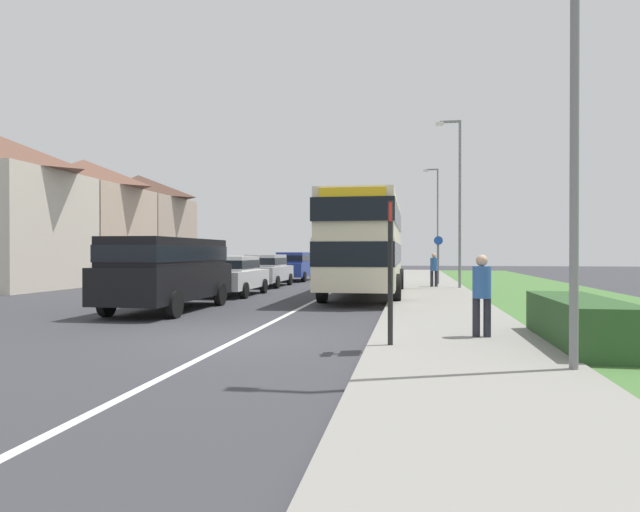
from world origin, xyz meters
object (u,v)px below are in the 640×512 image
Objects in this scene: double_decker_bus at (366,241)px; street_lamp_far at (436,214)px; parked_van_black at (169,267)px; parked_car_silver at (267,269)px; bus_stop_sign at (390,262)px; street_lamp_mid at (458,193)px; street_lamp_near at (567,47)px; pedestrian_walking_away at (434,268)px; parked_car_white at (233,274)px; pedestrian_at_stop at (482,291)px; parked_car_blue at (294,265)px; cycle_route_sign at (438,258)px.

street_lamp_far reaches higher than double_decker_bus.
parked_van_black reaches higher than parked_car_silver.
street_lamp_mid is (2.40, 15.83, 2.83)m from bus_stop_sign.
street_lamp_near reaches higher than parked_van_black.
double_decker_bus is at bearing -119.82° from pedestrian_walking_away.
parked_car_white is 2.59× the size of pedestrian_at_stop.
double_decker_bus is 7.70m from parked_car_silver.
bus_stop_sign reaches higher than pedestrian_walking_away.
street_lamp_far is (8.92, 28.40, 3.38)m from parked_van_black.
double_decker_bus is at bearing 3.29° from parked_car_white.
street_lamp_far is (-0.18, 35.58, 0.14)m from street_lamp_near.
pedestrian_walking_away is at bearing 93.37° from street_lamp_near.
parked_car_blue is 1.70× the size of bus_stop_sign.
pedestrian_at_stop is at bearing -73.66° from double_decker_bus.
bus_stop_sign is 16.26m from street_lamp_mid.
street_lamp_far reaches higher than bus_stop_sign.
street_lamp_far is at bearing 88.95° from pedestrian_at_stop.
bus_stop_sign reaches higher than parked_van_black.
parked_car_white is 0.53× the size of street_lamp_far.
cycle_route_sign reaches higher than parked_car_blue.
pedestrian_walking_away reaches higher than parked_car_white.
cycle_route_sign reaches higher than pedestrian_at_stop.
street_lamp_far is at bearing 90.30° from street_lamp_near.
parked_car_white is 11.15m from cycle_route_sign.
parked_car_white is 1.66× the size of bus_stop_sign.
cycle_route_sign is at bearing 11.91° from parked_car_silver.
parked_car_white is at bearing -137.96° from cycle_route_sign.
street_lamp_near is 35.58m from street_lamp_far.
pedestrian_walking_away is (2.77, 4.83, -1.17)m from double_decker_bus.
parked_car_silver is 1.02× the size of parked_car_blue.
pedestrian_walking_away is 16.48m from bus_stop_sign.
cycle_route_sign is 0.33× the size of street_lamp_mid.
bus_stop_sign is (6.74, -16.96, 0.66)m from parked_car_silver.
parked_car_blue is (-5.18, 10.97, -1.21)m from double_decker_bus.
street_lamp_mid reaches higher than parked_van_black.
parked_car_white is at bearing 125.08° from street_lamp_near.
parked_car_white is at bearing -147.20° from pedestrian_walking_away.
parked_car_blue is 0.56× the size of street_lamp_near.
double_decker_bus is 8.01m from parked_van_black.
parked_car_blue is 25.99m from street_lamp_near.
street_lamp_mid reaches higher than pedestrian_walking_away.
bus_stop_sign is at bearing -73.77° from parked_car_blue.
street_lamp_far is (8.84, 22.74, 3.78)m from parked_car_white.
street_lamp_near is (0.75, -20.30, 3.09)m from cycle_route_sign.
bus_stop_sign is 1.03× the size of cycle_route_sign.
street_lamp_mid reaches higher than cycle_route_sign.
pedestrian_at_stop is 17.56m from cycle_route_sign.
parked_van_black is at bearing 141.74° from street_lamp_near.
pedestrian_walking_away is at bearing -97.52° from cycle_route_sign.
pedestrian_at_stop is 15.06m from street_lamp_mid.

